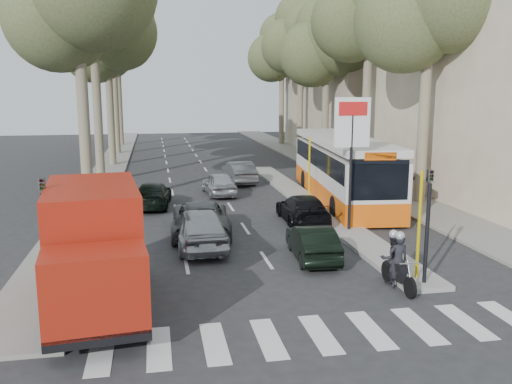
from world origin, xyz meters
The scene contains 28 objects.
ground centered at (0.00, 0.00, 0.00)m, with size 120.00×120.00×0.00m, color #28282B.
sidewalk_right centered at (8.60, 25.00, 0.06)m, with size 3.20×70.00×0.12m, color gray.
median_left centered at (-8.00, 28.00, 0.06)m, with size 2.40×64.00×0.12m, color gray.
traffic_island centered at (3.25, 11.00, 0.08)m, with size 1.50×26.00×0.16m, color gray.
building_far centered at (15.50, 34.00, 8.00)m, with size 11.00×20.00×16.00m, color #B7A88E.
billboard centered at (3.25, 5.00, 3.70)m, with size 1.50×12.10×5.60m.
traffic_light_island centered at (3.25, -1.50, 2.49)m, with size 0.16×0.41×3.60m.
traffic_light_left centered at (-7.60, -1.00, 2.49)m, with size 0.16×0.41×3.60m.
tree_l_b centered at (-7.97, 20.11, 11.07)m, with size 7.40×7.20×14.88m.
tree_l_c centered at (-7.77, 28.11, 10.04)m, with size 7.40×7.20×13.71m.
tree_l_d centered at (-7.87, 36.11, 11.76)m, with size 7.40×7.20×15.66m.
tree_l_e centered at (-7.97, 44.11, 10.73)m, with size 7.40×7.20×14.49m.
tree_r_b centered at (9.23, 18.11, 11.42)m, with size 7.40×7.20×15.27m.
tree_r_c centered at (9.03, 26.11, 9.69)m, with size 7.40×7.20×13.32m.
tree_r_d centered at (9.13, 34.11, 11.07)m, with size 7.40×7.20×14.88m.
tree_r_e centered at (9.23, 42.11, 10.38)m, with size 7.40×7.20×14.10m.
silver_hatchback centered at (-3.06, 4.00, 0.78)m, with size 1.84×4.57×1.56m, color #B0B3B8.
dark_hatchback centered at (0.72, 1.84, 0.61)m, with size 1.29×3.71×1.22m, color black.
queue_car_a centered at (-2.86, 6.00, 0.70)m, with size 2.31×5.01×1.39m, color #494C51.
queue_car_b centered at (1.80, 7.00, 0.64)m, with size 1.79×4.42×1.28m, color black.
queue_car_c centered at (-1.10, 14.25, 0.66)m, with size 1.56×3.88×1.32m, color #B0B2B9.
queue_car_d centered at (0.65, 18.05, 0.70)m, with size 1.48×4.25×1.40m, color #55585E.
queue_car_e centered at (-4.82, 11.73, 0.62)m, with size 1.75×4.30×1.25m, color black.
red_truck centered at (-6.32, -1.32, 1.76)m, with size 2.97×6.45×3.33m.
city_bus centered at (5.25, 11.61, 1.82)m, with size 4.16×13.31×3.45m.
motorcycle centered at (2.39, -1.28, 0.81)m, with size 0.77×2.11×1.79m.
pedestrian_near centered at (9.33, 10.64, 0.96)m, with size 0.98×0.48×1.68m, color #433753.
pedestrian_far centered at (8.99, 13.74, 1.07)m, with size 1.23×0.54×1.90m, color #716354.
Camera 1 is at (-4.65, -15.88, 5.89)m, focal length 38.00 mm.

